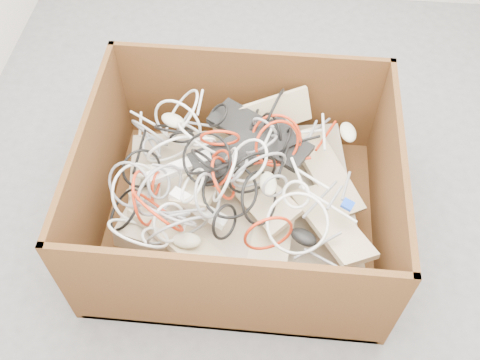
# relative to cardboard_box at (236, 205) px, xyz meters

# --- Properties ---
(ground) EXTENTS (3.00, 3.00, 0.00)m
(ground) POSITION_rel_cardboard_box_xyz_m (0.08, 0.26, -0.14)
(ground) COLOR #515053
(ground) RESTS_ON ground
(cardboard_box) EXTENTS (1.24, 1.04, 0.59)m
(cardboard_box) POSITION_rel_cardboard_box_xyz_m (0.00, 0.00, 0.00)
(cardboard_box) COLOR #39260E
(cardboard_box) RESTS_ON ground
(keyboard_pile) EXTENTS (1.06, 0.90, 0.31)m
(keyboard_pile) POSITION_rel_cardboard_box_xyz_m (0.07, 0.03, 0.15)
(keyboard_pile) COLOR tan
(keyboard_pile) RESTS_ON cardboard_box
(mice_scatter) EXTENTS (0.95, 0.66, 0.20)m
(mice_scatter) POSITION_rel_cardboard_box_xyz_m (0.01, -0.01, 0.20)
(mice_scatter) COLOR beige
(mice_scatter) RESTS_ON keyboard_pile
(power_strip_left) EXTENTS (0.27, 0.14, 0.11)m
(power_strip_left) POSITION_rel_cardboard_box_xyz_m (-0.23, 0.01, 0.23)
(power_strip_left) COLOR white
(power_strip_left) RESTS_ON keyboard_pile
(power_strip_right) EXTENTS (0.25, 0.15, 0.08)m
(power_strip_right) POSITION_rel_cardboard_box_xyz_m (-0.13, -0.15, 0.18)
(power_strip_right) COLOR white
(power_strip_right) RESTS_ON keyboard_pile
(vga_plug) EXTENTS (0.06, 0.06, 0.03)m
(vga_plug) POSITION_rel_cardboard_box_xyz_m (0.45, -0.11, 0.23)
(vga_plug) COLOR #0D3AC3
(vga_plug) RESTS_ON keyboard_pile
(cable_tangle) EXTENTS (1.03, 0.88, 0.42)m
(cable_tangle) POSITION_rel_cardboard_box_xyz_m (-0.11, -0.03, 0.25)
(cable_tangle) COLOR silver
(cable_tangle) RESTS_ON keyboard_pile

